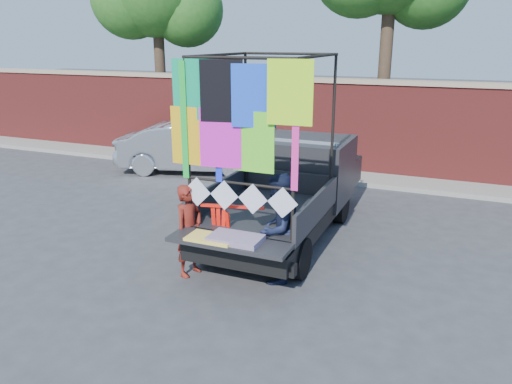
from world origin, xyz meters
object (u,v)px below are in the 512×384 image
at_px(sedan, 194,148).
at_px(woman, 189,231).
at_px(man, 278,229).
at_px(pickup_truck, 295,185).

height_order(sedan, woman, woman).
relative_size(sedan, woman, 2.84).
xyz_separation_m(woman, man, (1.36, 0.33, 0.12)).
bearing_deg(pickup_truck, sedan, 142.83).
bearing_deg(pickup_truck, woman, -107.82).
height_order(woman, man, man).
relative_size(pickup_truck, sedan, 1.28).
height_order(pickup_truck, sedan, pickup_truck).
bearing_deg(man, sedan, -129.37).
bearing_deg(pickup_truck, man, -77.96).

